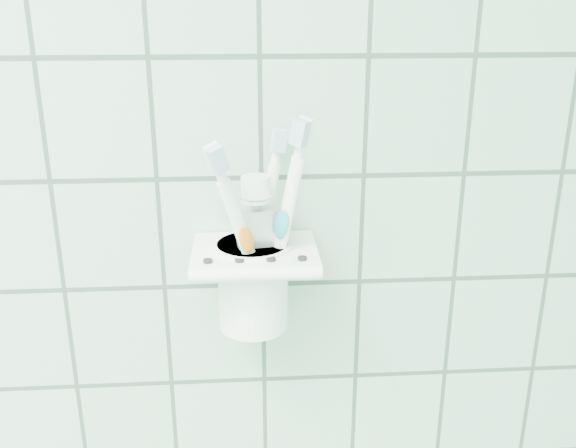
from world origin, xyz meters
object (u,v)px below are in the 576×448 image
at_px(toothbrush_pink, 271,223).
at_px(toothbrush_orange, 264,218).
at_px(holder_bracket, 255,255).
at_px(toothpaste_tube, 259,240).
at_px(cup, 253,281).
at_px(toothbrush_blue, 249,227).

xyz_separation_m(toothbrush_pink, toothbrush_orange, (-0.01, 0.00, 0.00)).
height_order(holder_bracket, toothpaste_tube, toothpaste_tube).
bearing_deg(toothbrush_pink, cup, 144.74).
relative_size(holder_bracket, toothpaste_tube, 0.80).
relative_size(toothbrush_blue, toothbrush_orange, 0.90).
height_order(toothbrush_blue, toothbrush_orange, toothbrush_orange).
height_order(toothbrush_pink, toothpaste_tube, toothbrush_pink).
distance_m(toothbrush_pink, toothbrush_blue, 0.02).
bearing_deg(toothbrush_blue, toothbrush_pink, -34.40).
height_order(cup, toothbrush_orange, toothbrush_orange).
xyz_separation_m(toothbrush_pink, toothbrush_blue, (-0.02, 0.01, -0.01)).
bearing_deg(toothbrush_pink, holder_bracket, 157.61).
bearing_deg(holder_bracket, cup, 117.93).
bearing_deg(toothbrush_blue, toothpaste_tube, -65.00).
bearing_deg(holder_bracket, toothpaste_tube, -26.01).
height_order(holder_bracket, toothbrush_orange, toothbrush_orange).
distance_m(toothbrush_pink, toothpaste_tube, 0.02).
xyz_separation_m(cup, toothbrush_pink, (0.02, -0.00, 0.06)).
distance_m(toothbrush_blue, toothpaste_tube, 0.02).
bearing_deg(toothbrush_pink, toothpaste_tube, 171.21).
distance_m(holder_bracket, toothpaste_tube, 0.02).
relative_size(holder_bracket, toothbrush_orange, 0.57).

